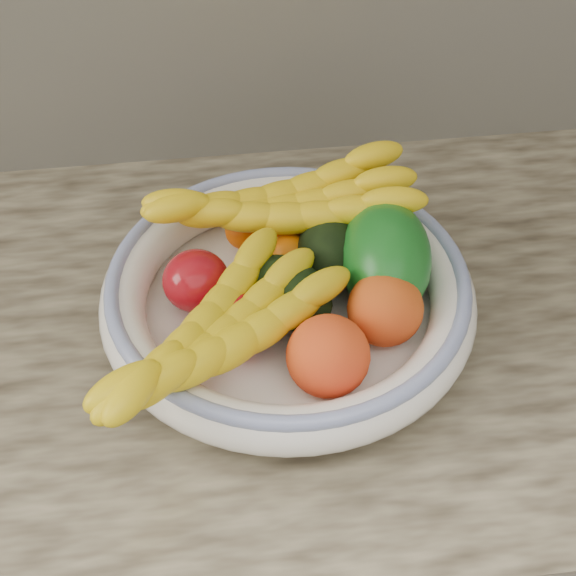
{
  "coord_description": "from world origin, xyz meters",
  "views": [
    {
      "loc": [
        -0.08,
        1.02,
        1.6
      ],
      "look_at": [
        0.0,
        1.66,
        0.96
      ],
      "focal_mm": 55.0,
      "sensor_mm": 36.0,
      "label": 1
    }
  ],
  "objects_px": {
    "banana_bunch_back": "(282,211)",
    "banana_bunch_front": "(215,342)",
    "fruit_bowl": "(288,296)",
    "green_mango": "(385,258)"
  },
  "relations": [
    {
      "from": "banana_bunch_back",
      "to": "banana_bunch_front",
      "type": "relative_size",
      "value": 1.01
    },
    {
      "from": "banana_bunch_back",
      "to": "banana_bunch_front",
      "type": "xyz_separation_m",
      "value": [
        -0.08,
        -0.18,
        -0.01
      ]
    },
    {
      "from": "fruit_bowl",
      "to": "banana_bunch_front",
      "type": "xyz_separation_m",
      "value": [
        -0.08,
        -0.08,
        0.03
      ]
    },
    {
      "from": "fruit_bowl",
      "to": "green_mango",
      "type": "xyz_separation_m",
      "value": [
        0.1,
        0.02,
        0.03
      ]
    },
    {
      "from": "fruit_bowl",
      "to": "green_mango",
      "type": "height_order",
      "value": "green_mango"
    },
    {
      "from": "fruit_bowl",
      "to": "green_mango",
      "type": "distance_m",
      "value": 0.11
    },
    {
      "from": "fruit_bowl",
      "to": "banana_bunch_front",
      "type": "distance_m",
      "value": 0.12
    },
    {
      "from": "fruit_bowl",
      "to": "banana_bunch_back",
      "type": "xyz_separation_m",
      "value": [
        0.0,
        0.09,
        0.04
      ]
    },
    {
      "from": "green_mango",
      "to": "banana_bunch_front",
      "type": "height_order",
      "value": "green_mango"
    },
    {
      "from": "banana_bunch_back",
      "to": "green_mango",
      "type": "bearing_deg",
      "value": -41.99
    }
  ]
}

